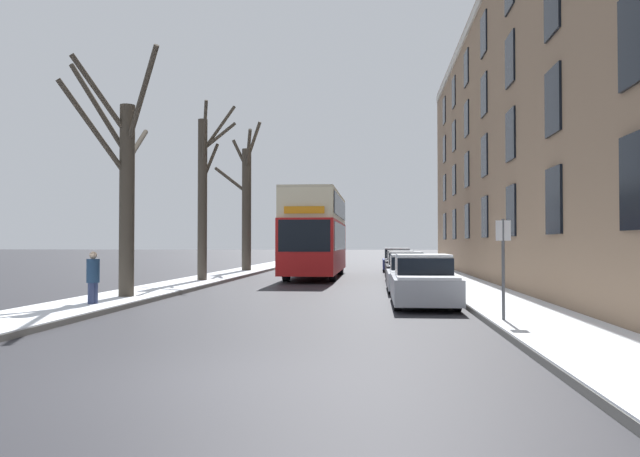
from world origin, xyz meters
TOP-DOWN VIEW (x-y plane):
  - ground_plane at (0.00, 0.00)m, footprint 320.00×320.00m
  - sidewalk_left at (-5.80, 53.00)m, footprint 2.35×130.00m
  - sidewalk_right at (5.80, 53.00)m, footprint 2.35×130.00m
  - terrace_facade_right at (11.46, 19.65)m, footprint 9.10×42.14m
  - bare_tree_left_0 at (-5.61, 10.58)m, footprint 3.46×3.82m
  - bare_tree_left_1 at (-5.50, 19.21)m, footprint 2.22×3.55m
  - bare_tree_left_2 at (-5.66, 29.11)m, footprint 3.15×2.24m
  - double_decker_bus at (-0.94, 24.47)m, footprint 2.58×11.06m
  - parked_car_0 at (3.54, 10.04)m, footprint 1.78×4.38m
  - parked_car_1 at (3.54, 15.40)m, footprint 1.86×4.46m
  - parked_car_2 at (3.54, 20.82)m, footprint 1.78×4.44m
  - parked_car_3 at (3.54, 26.64)m, footprint 1.69×3.91m
  - parked_car_4 at (3.54, 32.23)m, footprint 1.82×4.11m
  - oncoming_van at (-2.78, 40.08)m, footprint 1.98×5.39m
  - pedestrian_left_sidewalk at (-5.48, 8.23)m, footprint 0.34×0.34m
  - street_sign_post at (4.92, 5.64)m, footprint 0.32×0.07m

SIDE VIEW (x-z plane):
  - ground_plane at x=0.00m, z-range 0.00..0.00m
  - sidewalk_left at x=-5.80m, z-range 0.00..0.16m
  - sidewalk_right at x=5.80m, z-range 0.00..0.16m
  - parked_car_1 at x=3.54m, z-range -0.05..1.34m
  - parked_car_2 at x=3.54m, z-range -0.05..1.35m
  - parked_car_3 at x=3.54m, z-range -0.05..1.35m
  - parked_car_4 at x=3.54m, z-range -0.07..1.42m
  - parked_car_0 at x=3.54m, z-range -0.06..1.43m
  - pedestrian_left_sidewalk at x=-5.48m, z-range 0.08..1.66m
  - oncoming_van at x=-2.78m, z-range 0.10..2.48m
  - street_sign_post at x=4.92m, z-range 0.18..2.51m
  - double_decker_bus at x=-0.94m, z-range 0.29..4.69m
  - bare_tree_left_0 at x=-5.61m, z-range -0.09..7.49m
  - bare_tree_left_1 at x=-5.50m, z-range 0.06..8.31m
  - bare_tree_left_2 at x=-5.66m, z-range -0.34..8.77m
  - terrace_facade_right at x=11.46m, z-range 0.00..13.40m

